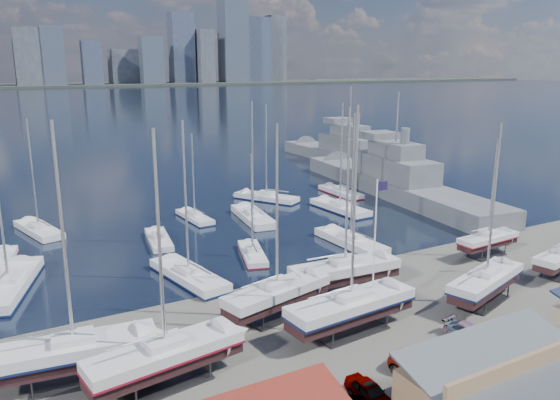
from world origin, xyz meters
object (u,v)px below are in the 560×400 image
naval_ship_west (349,156)px  car_a (370,392)px  naval_ship_east (394,184)px  flagpole (376,241)px  sailboat_cradle_0 (74,352)px

naval_ship_west → car_a: size_ratio=11.55×
naval_ship_east → naval_ship_west: 28.50m
naval_ship_east → car_a: size_ratio=12.48×
flagpole → car_a: bearing=-129.2°
sailboat_cradle_0 → flagpole: sailboat_cradle_0 is taller
sailboat_cradle_0 → naval_ship_east: 64.06m
sailboat_cradle_0 → naval_ship_west: (65.50, 59.05, -0.48)m
naval_ship_east → car_a: bearing=144.9°
car_a → flagpole: size_ratio=0.32×
naval_ship_east → naval_ship_west: bearing=-14.4°
sailboat_cradle_0 → naval_ship_east: size_ratio=0.36×
sailboat_cradle_0 → flagpole: bearing=0.3°
naval_ship_west → car_a: naval_ship_west is taller
sailboat_cradle_0 → car_a: (15.73, -11.48, -1.48)m
naval_ship_west → flagpole: bearing=146.7°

